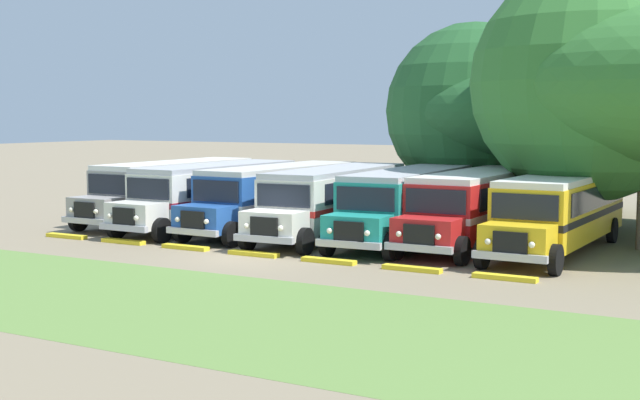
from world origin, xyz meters
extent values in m
plane|color=#84755B|center=(0.00, 0.00, 0.00)|extent=(220.00, 220.00, 0.00)
cube|color=olive|center=(0.00, -7.59, 0.00)|extent=(80.00, 8.53, 0.01)
cube|color=#9E9993|center=(-9.10, 7.10, 1.55)|extent=(2.52, 9.20, 2.10)
cube|color=#282828|center=(-9.10, 7.10, 1.38)|extent=(2.55, 9.22, 0.24)
cube|color=black|center=(-7.83, 7.40, 2.05)|extent=(0.05, 8.00, 0.80)
cube|color=black|center=(-10.37, 7.40, 2.05)|extent=(0.05, 8.00, 0.80)
cube|color=silver|center=(-9.10, 7.10, 2.71)|extent=(2.44, 9.10, 0.22)
cube|color=#9E9993|center=(-9.10, 1.80, 1.02)|extent=(2.20, 1.40, 1.05)
cube|color=black|center=(-9.11, 1.06, 1.05)|extent=(1.10, 0.10, 0.70)
cube|color=#B7B7BC|center=(-9.11, 1.02, 0.62)|extent=(2.40, 0.20, 0.24)
cube|color=black|center=(-9.10, 2.47, 2.05)|extent=(2.20, 0.06, 0.84)
cube|color=#282828|center=(-9.09, 11.72, 1.45)|extent=(0.90, 0.06, 1.30)
sphere|color=#EAE5C6|center=(-8.41, 1.01, 1.05)|extent=(0.20, 0.20, 0.20)
sphere|color=#EAE5C6|center=(-9.81, 1.01, 1.05)|extent=(0.20, 0.20, 0.20)
cylinder|color=black|center=(-7.90, 1.90, 0.50)|extent=(0.28, 1.00, 1.00)
cylinder|color=black|center=(-10.30, 1.90, 0.50)|extent=(0.28, 1.00, 1.00)
cylinder|color=black|center=(-7.89, 10.10, 0.50)|extent=(0.28, 1.00, 1.00)
cylinder|color=black|center=(-10.29, 10.10, 0.50)|extent=(0.28, 1.00, 1.00)
cube|color=silver|center=(-6.00, 6.20, 1.55)|extent=(2.68, 9.25, 2.10)
cube|color=maroon|center=(-6.00, 6.20, 1.38)|extent=(2.71, 9.27, 0.24)
cube|color=black|center=(-4.73, 6.47, 2.05)|extent=(0.20, 8.00, 0.80)
cube|color=black|center=(-7.27, 6.52, 2.05)|extent=(0.20, 8.00, 0.80)
cube|color=#B2B2B7|center=(-6.00, 6.20, 2.71)|extent=(2.60, 9.15, 0.22)
cube|color=silver|center=(-6.11, 0.90, 1.02)|extent=(2.23, 1.44, 1.05)
cube|color=black|center=(-6.12, 0.16, 1.05)|extent=(1.10, 0.12, 0.70)
cube|color=#B7B7BC|center=(-6.12, 0.12, 0.62)|extent=(2.40, 0.25, 0.24)
cube|color=black|center=(-6.09, 1.57, 2.05)|extent=(2.20, 0.10, 0.84)
cube|color=maroon|center=(-5.91, 10.82, 1.45)|extent=(0.90, 0.08, 1.30)
sphere|color=#EAE5C6|center=(-5.42, 0.10, 1.05)|extent=(0.20, 0.20, 0.20)
sphere|color=#EAE5C6|center=(-6.82, 0.12, 1.05)|extent=(0.20, 0.20, 0.20)
cylinder|color=black|center=(-4.90, 0.98, 0.50)|extent=(0.30, 1.01, 1.00)
cylinder|color=black|center=(-7.30, 1.02, 0.50)|extent=(0.30, 1.01, 1.00)
cylinder|color=black|center=(-4.74, 9.17, 0.50)|extent=(0.30, 1.01, 1.00)
cylinder|color=black|center=(-7.14, 9.22, 0.50)|extent=(0.30, 1.01, 1.00)
cube|color=#23519E|center=(-2.88, 6.61, 1.55)|extent=(2.75, 9.27, 2.10)
cube|color=silver|center=(-2.88, 6.61, 1.38)|extent=(2.78, 9.29, 0.24)
cube|color=black|center=(-1.60, 6.87, 2.05)|extent=(0.26, 8.00, 0.80)
cube|color=black|center=(-4.14, 6.94, 2.05)|extent=(0.26, 8.00, 0.80)
cube|color=beige|center=(-2.88, 6.61, 2.71)|extent=(2.67, 9.16, 0.22)
cube|color=#23519E|center=(-3.03, 1.31, 1.02)|extent=(2.24, 1.46, 1.05)
cube|color=black|center=(-3.05, 0.57, 1.05)|extent=(1.10, 0.13, 0.70)
cube|color=#B7B7BC|center=(-3.05, 0.53, 0.62)|extent=(2.40, 0.27, 0.24)
cube|color=black|center=(-3.01, 1.98, 2.05)|extent=(2.20, 0.12, 0.84)
cube|color=silver|center=(-2.75, 11.22, 1.45)|extent=(0.90, 0.08, 1.30)
sphere|color=#EAE5C6|center=(-2.35, 0.50, 1.05)|extent=(0.20, 0.20, 0.20)
sphere|color=#EAE5C6|center=(-3.75, 0.54, 1.05)|extent=(0.20, 0.20, 0.20)
cylinder|color=black|center=(-1.83, 1.37, 0.50)|extent=(0.31, 1.01, 1.00)
cylinder|color=black|center=(-4.22, 1.44, 0.50)|extent=(0.31, 1.01, 1.00)
cylinder|color=black|center=(-1.60, 9.57, 0.50)|extent=(0.31, 1.01, 1.00)
cylinder|color=black|center=(-4.00, 9.64, 0.50)|extent=(0.31, 1.01, 1.00)
cube|color=silver|center=(0.05, 6.30, 1.55)|extent=(2.99, 9.32, 2.10)
cube|color=red|center=(0.05, 6.30, 1.38)|extent=(3.02, 9.34, 0.24)
cube|color=black|center=(1.30, 6.67, 2.05)|extent=(0.47, 7.99, 0.80)
cube|color=black|center=(-1.24, 6.54, 2.05)|extent=(0.47, 7.99, 0.80)
cube|color=#B2B2B7|center=(0.05, 6.30, 2.71)|extent=(2.90, 9.22, 0.22)
cube|color=silver|center=(0.33, 1.01, 1.02)|extent=(2.27, 1.52, 1.05)
cube|color=black|center=(0.37, 0.27, 1.05)|extent=(1.10, 0.16, 0.70)
cube|color=#B7B7BC|center=(0.37, 0.23, 0.62)|extent=(2.41, 0.33, 0.24)
cube|color=black|center=(0.29, 1.68, 2.05)|extent=(2.20, 0.18, 0.84)
cube|color=red|center=(-0.20, 10.92, 1.45)|extent=(0.90, 0.11, 1.30)
sphere|color=#EAE5C6|center=(1.07, 0.26, 1.05)|extent=(0.20, 0.20, 0.20)
sphere|color=#EAE5C6|center=(-0.33, 0.18, 1.05)|extent=(0.20, 0.20, 0.20)
cylinder|color=black|center=(1.52, 1.17, 0.50)|extent=(0.33, 1.01, 1.00)
cylinder|color=black|center=(-0.87, 1.05, 0.50)|extent=(0.33, 1.01, 1.00)
cylinder|color=black|center=(1.09, 9.36, 0.50)|extent=(0.33, 1.01, 1.00)
cylinder|color=black|center=(-1.31, 9.24, 0.50)|extent=(0.33, 1.01, 1.00)
cube|color=teal|center=(3.21, 6.64, 1.55)|extent=(3.07, 9.34, 2.10)
cube|color=white|center=(3.21, 6.64, 1.38)|extent=(3.10, 9.36, 0.24)
cube|color=black|center=(4.46, 7.02, 2.05)|extent=(0.54, 7.99, 0.80)
cube|color=black|center=(1.92, 6.86, 2.05)|extent=(0.54, 7.99, 0.80)
cube|color=#B2B2B7|center=(3.21, 6.64, 2.71)|extent=(2.99, 9.23, 0.22)
cube|color=teal|center=(3.54, 1.35, 1.02)|extent=(2.28, 1.54, 1.05)
cube|color=black|center=(3.59, 0.61, 1.05)|extent=(1.10, 0.17, 0.70)
cube|color=#B7B7BC|center=(3.59, 0.57, 0.62)|extent=(2.41, 0.35, 0.24)
cube|color=black|center=(3.50, 2.02, 2.05)|extent=(2.20, 0.20, 0.84)
cube|color=white|center=(2.92, 11.25, 1.45)|extent=(0.90, 0.12, 1.30)
sphere|color=#EAE5C6|center=(4.29, 0.60, 1.05)|extent=(0.20, 0.20, 0.20)
sphere|color=#EAE5C6|center=(2.89, 0.52, 1.05)|extent=(0.20, 0.20, 0.20)
cylinder|color=black|center=(4.73, 1.52, 0.50)|extent=(0.34, 1.02, 1.00)
cylinder|color=black|center=(2.34, 1.37, 0.50)|extent=(0.34, 1.02, 1.00)
cylinder|color=black|center=(4.22, 9.71, 0.50)|extent=(0.34, 1.02, 1.00)
cylinder|color=black|center=(1.82, 9.56, 0.50)|extent=(0.34, 1.02, 1.00)
cube|color=red|center=(5.98, 7.07, 1.55)|extent=(2.51, 9.20, 2.10)
cube|color=white|center=(5.98, 7.07, 1.38)|extent=(2.54, 9.22, 0.24)
cube|color=black|center=(7.25, 7.37, 2.05)|extent=(0.05, 8.00, 0.80)
cube|color=black|center=(4.71, 7.37, 2.05)|extent=(0.05, 8.00, 0.80)
cube|color=silver|center=(5.98, 7.07, 2.71)|extent=(2.43, 9.10, 0.22)
cube|color=red|center=(5.99, 1.77, 1.02)|extent=(2.20, 1.40, 1.05)
cube|color=black|center=(5.99, 1.03, 1.05)|extent=(1.10, 0.10, 0.70)
cube|color=#B7B7BC|center=(5.99, 0.99, 0.62)|extent=(2.40, 0.20, 0.24)
cube|color=black|center=(5.99, 2.44, 2.05)|extent=(2.20, 0.06, 0.84)
cube|color=white|center=(5.98, 11.69, 1.45)|extent=(0.90, 0.06, 1.30)
sphere|color=#EAE5C6|center=(6.69, 0.98, 1.05)|extent=(0.20, 0.20, 0.20)
sphere|color=#EAE5C6|center=(5.29, 0.98, 1.05)|extent=(0.20, 0.20, 0.20)
cylinder|color=black|center=(7.19, 1.87, 0.50)|extent=(0.28, 1.00, 1.00)
cylinder|color=black|center=(4.79, 1.87, 0.50)|extent=(0.28, 1.00, 1.00)
cylinder|color=black|center=(7.18, 10.07, 0.50)|extent=(0.28, 1.00, 1.00)
cylinder|color=black|center=(4.78, 10.07, 0.50)|extent=(0.28, 1.00, 1.00)
cube|color=yellow|center=(9.23, 6.81, 1.55)|extent=(2.61, 9.23, 2.10)
cube|color=black|center=(9.23, 6.81, 1.38)|extent=(2.64, 9.25, 0.24)
cube|color=black|center=(10.50, 7.10, 2.05)|extent=(0.13, 8.00, 0.80)
cube|color=black|center=(7.96, 7.13, 2.05)|extent=(0.13, 8.00, 0.80)
cube|color=silver|center=(9.23, 6.81, 2.71)|extent=(2.53, 9.13, 0.22)
cube|color=yellow|center=(9.17, 1.51, 1.02)|extent=(2.22, 1.43, 1.05)
cube|color=black|center=(9.16, 0.77, 1.05)|extent=(1.10, 0.11, 0.70)
cube|color=#B7B7BC|center=(9.16, 0.73, 0.62)|extent=(2.40, 0.23, 0.24)
cube|color=black|center=(9.17, 2.18, 2.05)|extent=(2.20, 0.09, 0.84)
cube|color=black|center=(9.28, 11.43, 1.45)|extent=(0.90, 0.07, 1.30)
sphere|color=#EAE5C6|center=(9.86, 0.72, 1.05)|extent=(0.20, 0.20, 0.20)
sphere|color=#EAE5C6|center=(8.46, 0.73, 1.05)|extent=(0.20, 0.20, 0.20)
cylinder|color=black|center=(10.37, 1.60, 0.50)|extent=(0.29, 1.00, 1.00)
cylinder|color=black|center=(7.97, 1.63, 0.50)|extent=(0.29, 1.00, 1.00)
cylinder|color=black|center=(10.46, 9.80, 0.50)|extent=(0.29, 1.00, 1.00)
cylinder|color=black|center=(8.06, 9.83, 0.50)|extent=(0.29, 1.00, 1.00)
cube|color=yellow|center=(-9.21, 0.14, 0.07)|extent=(2.00, 0.36, 0.15)
cube|color=yellow|center=(-6.14, 0.14, 0.07)|extent=(2.00, 0.36, 0.15)
cube|color=yellow|center=(-3.07, 0.14, 0.07)|extent=(2.00, 0.36, 0.15)
cube|color=yellow|center=(0.00, 0.14, 0.07)|extent=(2.00, 0.36, 0.15)
cube|color=yellow|center=(3.07, 0.14, 0.07)|extent=(2.00, 0.36, 0.15)
cube|color=yellow|center=(6.14, 0.14, 0.07)|extent=(2.00, 0.36, 0.15)
cube|color=yellow|center=(9.21, 0.14, 0.07)|extent=(2.00, 0.36, 0.15)
cylinder|color=brown|center=(6.07, 15.41, 1.61)|extent=(0.76, 0.76, 3.21)
ellipsoid|color=#235628|center=(6.07, 15.41, 5.14)|extent=(13.73, 12.21, 5.15)
sphere|color=#235628|center=(9.29, 16.77, 5.04)|extent=(6.38, 6.38, 6.38)
sphere|color=#235628|center=(3.03, 14.47, 5.22)|extent=(8.42, 8.42, 8.42)
sphere|color=#235628|center=(6.07, 19.49, 5.35)|extent=(8.89, 8.89, 8.89)
sphere|color=#33702D|center=(9.64, 8.89, 6.24)|extent=(9.15, 9.15, 9.15)
camera|label=1|loc=(17.21, -25.28, 4.98)|focal=48.73mm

